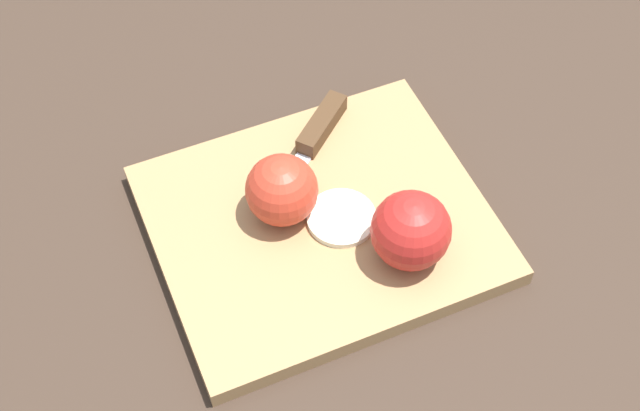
{
  "coord_description": "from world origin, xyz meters",
  "views": [
    {
      "loc": [
        0.11,
        0.49,
        0.72
      ],
      "look_at": [
        0.0,
        0.0,
        0.04
      ],
      "focal_mm": 50.0,
      "sensor_mm": 36.0,
      "label": 1
    }
  ],
  "objects": [
    {
      "name": "apple_half_right",
      "position": [
        0.03,
        -0.02,
        0.06
      ],
      "size": [
        0.07,
        0.07,
        0.07
      ],
      "rotation": [
        0.0,
        0.0,
        3.27
      ],
      "color": "red",
      "rests_on": "cutting_board"
    },
    {
      "name": "apple_half_left",
      "position": [
        -0.07,
        0.06,
        0.06
      ],
      "size": [
        0.07,
        0.07,
        0.07
      ],
      "rotation": [
        0.0,
        0.0,
        0.89
      ],
      "color": "red",
      "rests_on": "cutting_board"
    },
    {
      "name": "cutting_board",
      "position": [
        0.0,
        0.0,
        0.01
      ],
      "size": [
        0.36,
        0.32,
        0.02
      ],
      "color": "#A37A4C",
      "rests_on": "ground_plane"
    },
    {
      "name": "apple_slice",
      "position": [
        -0.02,
        0.01,
        0.02
      ],
      "size": [
        0.07,
        0.07,
        0.01
      ],
      "color": "beige",
      "rests_on": "cutting_board"
    },
    {
      "name": "knife",
      "position": [
        -0.02,
        -0.1,
        0.03
      ],
      "size": [
        0.12,
        0.14,
        0.02
      ],
      "rotation": [
        0.0,
        0.0,
        0.88
      ],
      "color": "silver",
      "rests_on": "cutting_board"
    },
    {
      "name": "ground_plane",
      "position": [
        0.0,
        0.0,
        0.0
      ],
      "size": [
        4.0,
        4.0,
        0.0
      ],
      "primitive_type": "plane",
      "color": "#38281E"
    }
  ]
}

